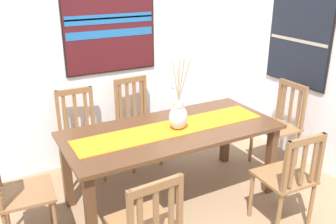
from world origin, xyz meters
The scene contains 11 objects.
wall_back centered at (0.00, 1.86, 1.35)m, with size 6.40×0.12×2.70m, color silver.
dining_table centered at (0.05, 0.67, 0.65)m, with size 2.00×0.90×0.75m.
table_runner centered at (0.05, 0.67, 0.76)m, with size 1.84×0.36×0.01m, color orange.
centerpiece_vase centered at (0.10, 0.63, 0.89)m, with size 0.20×0.18×0.66m.
chair_0 centered at (1.47, 0.69, 0.50)m, with size 0.42×0.42×0.97m.
chair_1 centered at (-1.34, 0.69, 0.52)m, with size 0.45×0.45×0.98m.
chair_3 centered at (0.71, -0.17, 0.49)m, with size 0.44×0.44×0.92m.
chair_4 centered at (-0.59, 1.53, 0.50)m, with size 0.44×0.44×0.96m.
chair_5 centered at (0.08, 1.54, 0.51)m, with size 0.44×0.44×0.99m.
painting_on_back_wall centered at (-0.09, 1.79, 1.56)m, with size 1.04×0.05×1.02m.
painting_on_side_wall centered at (1.79, 0.87, 1.50)m, with size 0.05×0.88×1.24m.
Camera 1 is at (-1.47, -2.05, 2.13)m, focal length 39.29 mm.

